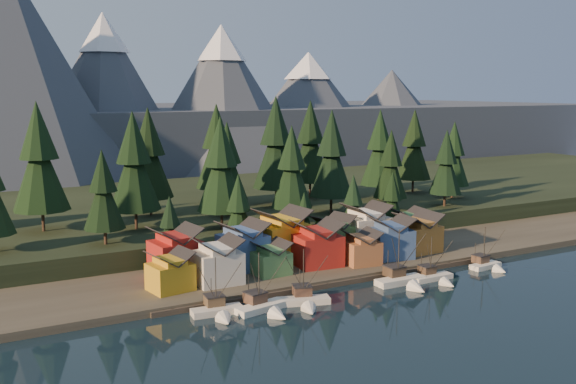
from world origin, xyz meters
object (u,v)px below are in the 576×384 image
boat_0 (219,304)px  house_back_1 (243,244)px  boat_5 (436,273)px  boat_6 (489,260)px  house_back_0 (175,250)px  boat_1 (265,300)px  house_front_1 (217,259)px  boat_2 (305,294)px  boat_4 (404,274)px  house_front_0 (170,270)px

boat_0 → house_back_1: bearing=61.1°
boat_5 → boat_6: bearing=5.3°
boat_0 → house_back_1: size_ratio=1.13×
boat_6 → house_back_0: size_ratio=1.01×
house_back_0 → house_back_1: size_ratio=1.01×
boat_1 → house_front_1: 16.61m
boat_1 → boat_6: bearing=-9.8°
house_front_1 → boat_2: bearing=-56.9°
boat_2 → boat_4: 23.66m
boat_5 → house_front_1: bearing=159.4°
boat_1 → boat_6: 55.76m
boat_5 → house_back_1: bearing=145.6°
boat_5 → boat_6: 16.44m
boat_0 → house_back_0: bearing=95.7°
boat_1 → boat_4: bearing=-9.6°
boat_0 → boat_4: 39.68m
boat_2 → boat_5: boat_2 is taller
boat_1 → house_front_1: bearing=87.9°
boat_0 → house_front_1: 15.18m
house_front_1 → house_back_0: house_back_0 is taller
boat_1 → house_back_0: 26.76m
boat_2 → boat_0: bearing=-172.2°
boat_6 → house_front_0: 69.49m
house_front_1 → house_back_1: house_back_1 is taller
boat_1 → boat_2: size_ratio=1.03×
boat_2 → house_front_1: 19.84m
house_back_0 → boat_1: bearing=-79.5°
boat_0 → house_back_1: (14.01, 20.66, 4.58)m
boat_1 → house_front_1: (-2.56, 15.92, 3.98)m
boat_4 → house_front_1: size_ratio=1.39×
boat_4 → house_front_0: 46.51m
boat_6 → house_front_1: house_front_1 is taller
boat_1 → house_back_1: size_ratio=1.17×
boat_6 → house_back_1: size_ratio=1.03×
boat_1 → boat_6: size_ratio=1.14×
boat_1 → house_front_0: 20.21m
boat_2 → boat_6: bearing=19.0°
boat_0 → boat_1: (7.88, -2.29, 0.05)m
boat_1 → boat_2: boat_1 is taller
house_front_0 → house_back_1: house_back_1 is taller
boat_4 → house_back_0: bearing=148.9°
house_front_0 → house_back_1: bearing=11.6°
boat_6 → house_front_0: bearing=163.0°
boat_6 → boat_5: bearing=-180.0°
boat_2 → boat_6: boat_2 is taller
boat_1 → boat_2: (8.14, -0.28, -0.08)m
boat_2 → house_front_0: (-20.31, 16.09, 3.30)m
boat_4 → house_back_1: (-25.64, 22.05, 4.42)m
boat_5 → house_front_1: (-41.93, 15.90, 4.39)m
boat_2 → house_front_1: house_front_1 is taller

